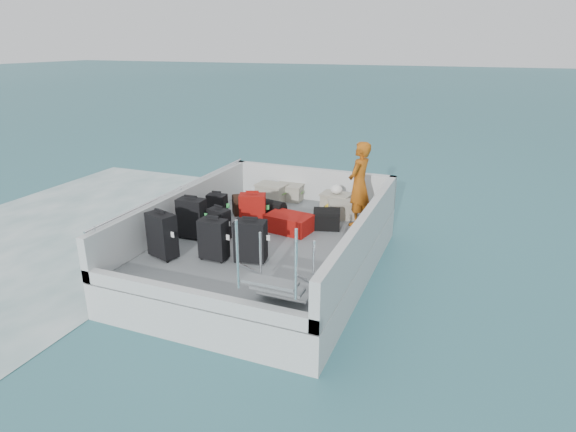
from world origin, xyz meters
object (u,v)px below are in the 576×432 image
at_px(suitcase_0, 162,236).
at_px(suitcase_1, 192,219).
at_px(suitcase_2, 217,208).
at_px(suitcase_5, 253,211).
at_px(suitcase_6, 251,241).
at_px(suitcase_4, 219,224).
at_px(crate_3, 342,210).
at_px(suitcase_8, 289,223).
at_px(suitcase_3, 214,240).
at_px(passenger, 359,184).
at_px(crate_0, 272,193).
at_px(crate_2, 336,203).
at_px(crate_1, 290,193).

relative_size(suitcase_0, suitcase_1, 1.03).
height_order(suitcase_2, suitcase_5, suitcase_5).
bearing_deg(suitcase_6, suitcase_4, 135.84).
relative_size(suitcase_1, crate_3, 1.37).
bearing_deg(suitcase_2, suitcase_4, -65.79).
bearing_deg(crate_3, suitcase_8, -124.59).
xyz_separation_m(suitcase_0, suitcase_1, (-0.00, 0.88, -0.01)).
height_order(suitcase_0, suitcase_3, suitcase_0).
distance_m(suitcase_0, passenger, 3.67).
relative_size(suitcase_2, crate_0, 0.89).
bearing_deg(crate_2, suitcase_2, -143.93).
distance_m(suitcase_1, suitcase_2, 0.92).
xyz_separation_m(suitcase_3, crate_3, (1.38, 2.60, -0.18)).
distance_m(suitcase_6, suitcase_8, 1.43).
distance_m(suitcase_4, crate_0, 2.30).
distance_m(suitcase_8, passenger, 1.49).
xyz_separation_m(suitcase_4, crate_3, (1.71, 1.85, -0.12)).
relative_size(suitcase_6, crate_3, 1.29).
height_order(suitcase_2, suitcase_8, suitcase_2).
xyz_separation_m(suitcase_5, passenger, (1.76, 0.91, 0.47)).
relative_size(suitcase_2, suitcase_3, 0.80).
height_order(crate_0, crate_2, crate_0).
xyz_separation_m(suitcase_1, crate_0, (0.46, 2.41, -0.18)).
bearing_deg(suitcase_8, suitcase_0, 149.64).
relative_size(suitcase_4, crate_0, 0.94).
bearing_deg(crate_1, suitcase_4, -97.19).
xyz_separation_m(suitcase_0, suitcase_4, (0.47, 0.99, -0.09)).
bearing_deg(suitcase_2, suitcase_6, -52.71).
bearing_deg(suitcase_6, crate_1, 90.10).
height_order(suitcase_1, crate_2, suitcase_1).
bearing_deg(suitcase_2, crate_3, 17.70).
xyz_separation_m(crate_2, passenger, (0.60, -0.60, 0.63)).
distance_m(suitcase_5, suitcase_8, 0.72).
height_order(suitcase_0, suitcase_8, suitcase_0).
relative_size(crate_1, passenger, 0.35).
distance_m(crate_1, crate_2, 1.18).
xyz_separation_m(crate_1, crate_2, (1.14, -0.30, 0.00)).
height_order(suitcase_8, crate_2, crate_2).
relative_size(suitcase_3, suitcase_6, 0.99).
distance_m(suitcase_8, crate_2, 1.49).
relative_size(suitcase_4, crate_1, 1.02).
distance_m(suitcase_6, crate_0, 3.04).
bearing_deg(suitcase_5, crate_0, 80.89).
distance_m(suitcase_4, crate_1, 2.55).
height_order(suitcase_0, crate_2, suitcase_0).
distance_m(suitcase_4, crate_3, 2.52).
height_order(suitcase_3, crate_3, suitcase_3).
distance_m(crate_1, passenger, 2.06).
relative_size(suitcase_0, crate_0, 1.25).
bearing_deg(crate_3, suitcase_3, -117.89).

